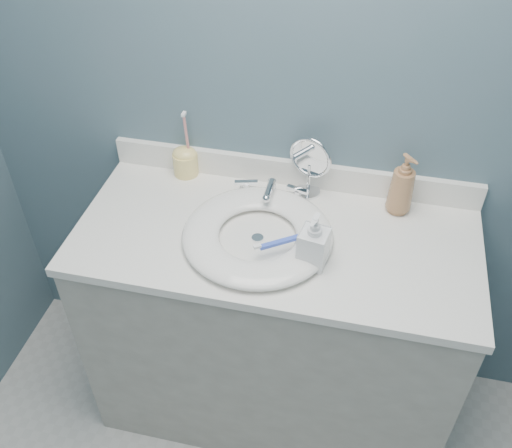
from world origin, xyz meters
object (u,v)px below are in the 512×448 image
(toothbrush_holder, at_px, (185,160))
(soap_bottle_clear, at_px, (314,240))
(makeup_mirror, at_px, (310,164))
(soap_bottle_amber, at_px, (402,184))

(toothbrush_holder, bearing_deg, soap_bottle_clear, -34.39)
(makeup_mirror, relative_size, soap_bottle_amber, 1.02)
(makeup_mirror, relative_size, toothbrush_holder, 0.88)
(soap_bottle_amber, relative_size, toothbrush_holder, 0.86)
(makeup_mirror, xyz_separation_m, soap_bottle_amber, (0.29, -0.03, -0.01))
(soap_bottle_amber, bearing_deg, soap_bottle_clear, -170.39)
(soap_bottle_clear, height_order, toothbrush_holder, toothbrush_holder)
(toothbrush_holder, bearing_deg, makeup_mirror, -1.97)
(soap_bottle_amber, xyz_separation_m, toothbrush_holder, (-0.71, 0.04, -0.05))
(soap_bottle_amber, bearing_deg, toothbrush_holder, 134.51)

